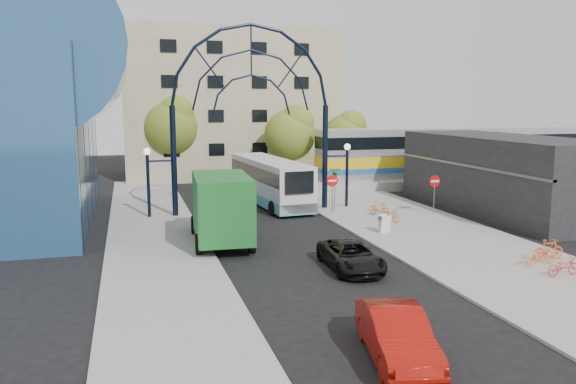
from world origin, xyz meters
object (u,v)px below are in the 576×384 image
object	(u,v)px
gateway_arch	(251,80)
tree_north_b	(171,124)
tree_north_c	(346,134)
stop_sign	(332,184)
bike_far_a	(542,255)
train_car	(455,152)
street_name_sign	(335,181)
city_bus	(270,181)
bike_far_b	(548,250)
do_not_enter_sign	(435,185)
tree_north_a	(291,132)
sandwich_board	(384,221)
bike_near_b	(379,208)
green_truck	(220,208)
black_suv	(351,256)
red_sedan	(397,335)
bike_near_a	(389,214)
bike_far_c	(563,266)

from	to	relation	value
gateway_arch	tree_north_b	world-z (taller)	gateway_arch
gateway_arch	tree_north_c	xyz separation A→B (m)	(12.12, 13.93, -4.28)
stop_sign	bike_far_a	xyz separation A→B (m)	(4.65, -13.68, -1.39)
train_car	tree_north_c	size ratio (longest dim) A/B	3.86
gateway_arch	street_name_sign	bearing A→B (deg)	-15.07
train_car	tree_north_b	world-z (taller)	tree_north_b
city_bus	bike_far_b	bearing A→B (deg)	-69.81
do_not_enter_sign	tree_north_a	world-z (taller)	tree_north_a
stop_sign	tree_north_a	distance (m)	14.23
do_not_enter_sign	sandwich_board	distance (m)	6.85
city_bus	bike_far_a	distance (m)	20.29
gateway_arch	tree_north_b	distance (m)	16.72
bike_near_b	sandwich_board	bearing A→B (deg)	-141.03
gateway_arch	tree_north_a	bearing A→B (deg)	62.83
gateway_arch	green_truck	xyz separation A→B (m)	(-3.30, -7.36, -6.74)
green_truck	bike_far_b	bearing A→B (deg)	-25.83
city_bus	black_suv	size ratio (longest dim) A/B	2.66
street_name_sign	bike_far_b	world-z (taller)	street_name_sign
tree_north_c	bike_near_b	xyz separation A→B (m)	(-4.79, -17.59, -3.69)
street_name_sign	red_sedan	size ratio (longest dim) A/B	0.63
street_name_sign	sandwich_board	world-z (taller)	street_name_sign
bike_far_b	red_sedan	bearing A→B (deg)	122.41
stop_sign	sandwich_board	world-z (taller)	stop_sign
gateway_arch	stop_sign	size ratio (longest dim) A/B	5.46
bike_near_b	bike_far_a	distance (m)	12.20
stop_sign	black_suv	world-z (taller)	stop_sign
sandwich_board	black_suv	distance (m)	6.97
tree_north_b	green_truck	distance (m)	23.54
stop_sign	city_bus	xyz separation A→B (m)	(-2.86, 5.14, -0.33)
street_name_sign	bike_near_a	xyz separation A→B (m)	(2.00, -3.96, -1.58)
street_name_sign	train_car	xyz separation A→B (m)	(14.80, 9.40, 0.77)
gateway_arch	bike_far_c	xyz separation A→B (m)	(9.24, -17.20, -8.02)
tree_north_a	bike_near_b	xyz separation A→B (m)	(1.21, -15.59, -4.02)
train_car	black_suv	xyz separation A→B (m)	(-18.64, -21.55, -2.29)
do_not_enter_sign	tree_north_c	xyz separation A→B (m)	(1.12, 17.93, 2.30)
bike_far_a	tree_north_c	bearing A→B (deg)	-16.71
do_not_enter_sign	bike_near_b	world-z (taller)	do_not_enter_sign
black_suv	bike_far_b	distance (m)	9.08
bike_far_a	bike_far_c	bearing A→B (deg)	160.48
red_sedan	do_not_enter_sign	bearing A→B (deg)	68.54
red_sedan	bike_far_a	bearing A→B (deg)	43.42
bike_near_a	bike_near_b	size ratio (longest dim) A/B	1.06
tree_north_c	city_bus	xyz separation A→B (m)	(-10.18, -10.78, -2.62)
green_truck	tree_north_b	bearing A→B (deg)	95.04
tree_north_b	black_suv	xyz separation A→B (m)	(5.24, -29.48, -4.65)
tree_north_c	tree_north_a	bearing A→B (deg)	-161.56
street_name_sign	green_truck	bearing A→B (deg)	-145.00
green_truck	bike_far_b	world-z (taller)	green_truck
sandwich_board	green_truck	bearing A→B (deg)	175.71
sandwich_board	tree_north_a	bearing A→B (deg)	88.50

